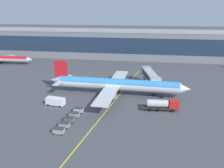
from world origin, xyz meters
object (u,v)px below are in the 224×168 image
Objects in this scene: baggage_cart_3 at (74,114)px; baggage_cart_4 at (79,110)px; fuel_tanker at (163,105)px; lavatory_truck at (55,101)px; baggage_cart_0 at (59,131)px; commuter_jet_near at (2,59)px; baggage_cart_1 at (64,125)px; baggage_cart_2 at (70,119)px; main_airliner at (117,84)px.

baggage_cart_3 and baggage_cart_4 have the same top height.
lavatory_truck is (-32.48, -1.66, -0.32)m from fuel_tanker.
baggage_cart_0 and baggage_cart_3 have the same top height.
fuel_tanker is at bearing -30.62° from commuter_jet_near.
baggage_cart_1 is 9.60m from baggage_cart_4.
baggage_cart_3 is 0.08× the size of commuter_jet_near.
baggage_cart_1 is at bearing -94.55° from baggage_cart_2.
lavatory_truck is 71.30m from commuter_jet_near.
fuel_tanker reaches higher than baggage_cart_1.
baggage_cart_0 is 1.00× the size of baggage_cart_4.
lavatory_truck is 2.20× the size of baggage_cart_0.
baggage_cart_3 is (0.51, 6.38, 0.00)m from baggage_cart_1.
baggage_cart_1 and baggage_cart_4 have the same top height.
baggage_cart_3 is at bearing -40.85° from lavatory_truck.
baggage_cart_4 is 80.46m from commuter_jet_near.
main_airliner is 17.62× the size of baggage_cart_0.
lavatory_truck is 2.20× the size of baggage_cart_1.
fuel_tanker is 30.96m from baggage_cart_0.
main_airliner reaches higher than baggage_cart_0.
main_airliner reaches higher than baggage_cart_2.
baggage_cart_2 is (-24.27, -12.17, -0.96)m from fuel_tanker.
main_airliner is 77.54m from commuter_jet_near.
baggage_cart_1 is at bearing -109.65° from main_airliner.
lavatory_truck is 9.67m from baggage_cart_4.
baggage_cart_3 is at bearing 85.45° from baggage_cart_0.
baggage_cart_1 is (7.96, -13.70, -0.64)m from lavatory_truck.
commuter_jet_near is (-67.53, 38.11, -0.95)m from main_airliner.
baggage_cart_0 is at bearing -49.37° from commuter_jet_near.
baggage_cart_3 is at bearing -94.55° from baggage_cart_4.
main_airliner is at bearing -29.44° from commuter_jet_near.
baggage_cart_3 is at bearing -114.05° from main_airliner.
baggage_cart_4 is (0.76, 9.57, 0.00)m from baggage_cart_1.
baggage_cart_1 and baggage_cart_2 have the same top height.
main_airliner is 17.62× the size of baggage_cart_4.
baggage_cart_1 is 6.40m from baggage_cart_3.
baggage_cart_2 is (0.25, 3.19, 0.00)m from baggage_cart_1.
baggage_cart_3 is at bearing -159.49° from fuel_tanker.
baggage_cart_0 is 1.00× the size of baggage_cart_2.
baggage_cart_1 is at bearing 85.45° from baggage_cart_0.
baggage_cart_2 is at bearing -111.58° from main_airliner.
main_airliner reaches higher than fuel_tanker.
baggage_cart_4 is 0.08× the size of commuter_jet_near.
baggage_cart_2 is 84.58m from commuter_jet_near.
baggage_cart_2 is 1.00× the size of baggage_cart_3.
commuter_jet_near is (-58.93, 54.74, 2.09)m from baggage_cart_4.
baggage_cart_3 is 82.48m from commuter_jet_near.
lavatory_truck is at bearing -144.18° from main_airliner.
main_airliner is 31.07m from baggage_cart_0.
commuter_jet_near is at bearing 149.38° from fuel_tanker.
baggage_cart_4 is (0.51, 6.38, 0.00)m from baggage_cart_2.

